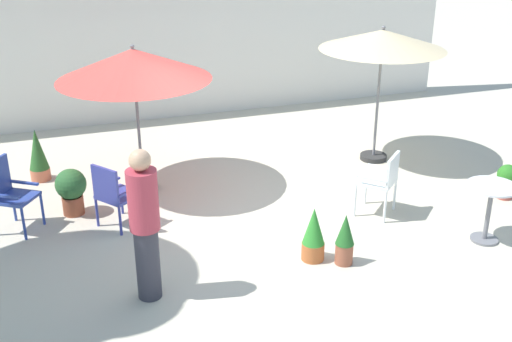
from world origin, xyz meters
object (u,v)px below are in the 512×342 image
at_px(patio_umbrella_0, 134,65).
at_px(potted_plant_2, 38,155).
at_px(patio_chair_2, 382,179).
at_px(cafe_table_0, 490,203).
at_px(potted_plant_1, 507,180).
at_px(patio_chair_1, 114,192).
at_px(patio_chair_0, 9,191).
at_px(patio_umbrella_1, 382,41).
at_px(standing_person, 145,224).
at_px(potted_plant_0, 71,189).
at_px(potted_plant_4, 345,239).
at_px(potted_plant_3, 314,234).

height_order(patio_umbrella_0, potted_plant_2, patio_umbrella_0).
bearing_deg(patio_chair_2, cafe_table_0, -50.30).
distance_m(patio_chair_2, potted_plant_1, 1.99).
height_order(patio_chair_1, potted_plant_2, patio_chair_1).
bearing_deg(patio_chair_0, potted_plant_1, -11.03).
relative_size(patio_umbrella_1, standing_person, 1.29).
bearing_deg(potted_plant_0, patio_chair_1, -48.16).
relative_size(patio_chair_2, potted_plant_1, 1.72).
height_order(cafe_table_0, patio_chair_1, patio_chair_1).
relative_size(potted_plant_4, standing_person, 0.38).
distance_m(patio_chair_0, potted_plant_4, 4.31).
relative_size(patio_chair_0, potted_plant_2, 1.19).
bearing_deg(potted_plant_3, potted_plant_4, -33.23).
bearing_deg(potted_plant_3, standing_person, -176.21).
bearing_deg(potted_plant_4, patio_chair_0, 149.71).
relative_size(potted_plant_1, potted_plant_4, 0.80).
bearing_deg(patio_chair_0, potted_plant_3, -30.01).
relative_size(patio_chair_1, potted_plant_1, 1.72).
bearing_deg(potted_plant_4, potted_plant_0, 141.11).
bearing_deg(potted_plant_0, patio_umbrella_1, 5.05).
xyz_separation_m(cafe_table_0, potted_plant_3, (-2.25, 0.29, -0.19)).
height_order(potted_plant_2, potted_plant_3, potted_plant_2).
distance_m(cafe_table_0, potted_plant_1, 1.45).
distance_m(patio_umbrella_1, potted_plant_2, 5.58).
relative_size(patio_umbrella_1, potted_plant_4, 3.43).
bearing_deg(potted_plant_4, potted_plant_3, 146.77).
bearing_deg(standing_person, potted_plant_3, 3.79).
distance_m(patio_umbrella_0, patio_umbrella_1, 3.84).
bearing_deg(patio_umbrella_0, potted_plant_1, -22.47).
relative_size(potted_plant_3, standing_person, 0.40).
relative_size(patio_umbrella_1, potted_plant_2, 2.69).
height_order(potted_plant_3, standing_person, standing_person).
xyz_separation_m(potted_plant_1, potted_plant_4, (-3.01, -0.86, 0.04)).
height_order(patio_umbrella_1, potted_plant_2, patio_umbrella_1).
distance_m(potted_plant_4, standing_person, 2.37).
bearing_deg(patio_chair_0, patio_umbrella_1, 6.43).
distance_m(patio_chair_2, potted_plant_3, 1.58).
bearing_deg(potted_plant_2, standing_person, -74.05).
bearing_deg(patio_umbrella_1, patio_umbrella_0, 178.72).
xyz_separation_m(potted_plant_0, potted_plant_2, (-0.40, 1.36, 0.03)).
height_order(patio_chair_2, potted_plant_4, patio_chair_2).
xyz_separation_m(patio_umbrella_0, cafe_table_0, (3.84, -2.98, -1.35)).
height_order(patio_umbrella_0, standing_person, patio_umbrella_0).
height_order(patio_umbrella_1, cafe_table_0, patio_umbrella_1).
height_order(potted_plant_1, potted_plant_3, potted_plant_3).
xyz_separation_m(potted_plant_0, potted_plant_1, (5.95, -1.51, -0.08)).
height_order(patio_chair_0, potted_plant_3, patio_chair_0).
bearing_deg(patio_chair_1, potted_plant_2, 115.35).
bearing_deg(patio_umbrella_1, cafe_table_0, -89.90).
distance_m(patio_chair_0, standing_person, 2.55).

